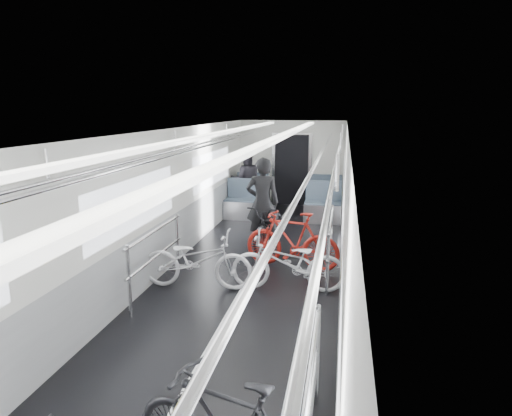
{
  "coord_description": "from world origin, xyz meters",
  "views": [
    {
      "loc": [
        1.45,
        -5.97,
        2.75
      ],
      "look_at": [
        0.0,
        1.57,
        1.06
      ],
      "focal_mm": 32.0,
      "sensor_mm": 36.0,
      "label": 1
    }
  ],
  "objects": [
    {
      "name": "car_shell",
      "position": [
        0.0,
        1.78,
        1.13
      ],
      "size": [
        3.02,
        14.01,
        2.41
      ],
      "color": "black",
      "rests_on": "ground"
    },
    {
      "name": "person_seated",
      "position": [
        -1.08,
        5.75,
        0.85
      ],
      "size": [
        0.98,
        0.86,
        1.7
      ],
      "primitive_type": "imported",
      "rotation": [
        0.0,
        0.0,
        3.44
      ],
      "color": "#27252C",
      "rests_on": "floor"
    },
    {
      "name": "bike_right_far",
      "position": [
        0.63,
        1.6,
        0.51
      ],
      "size": [
        1.75,
        0.8,
        1.01
      ],
      "primitive_type": "imported",
      "rotation": [
        0.0,
        0.0,
        -1.77
      ],
      "color": "maroon",
      "rests_on": "floor"
    },
    {
      "name": "bike_right_mid",
      "position": [
        0.69,
        0.57,
        0.46
      ],
      "size": [
        1.77,
        0.7,
        0.91
      ],
      "primitive_type": "imported",
      "rotation": [
        0.0,
        0.0,
        -1.51
      ],
      "color": "silver",
      "rests_on": "floor"
    },
    {
      "name": "bike_left_far",
      "position": [
        -0.71,
        0.43,
        0.45
      ],
      "size": [
        1.76,
        0.69,
        0.91
      ],
      "primitive_type": "imported",
      "rotation": [
        0.0,
        0.0,
        1.62
      ],
      "color": "silver",
      "rests_on": "floor"
    },
    {
      "name": "bike_aisle",
      "position": [
        0.07,
        2.66,
        0.46
      ],
      "size": [
        0.84,
        1.82,
        0.92
      ],
      "primitive_type": "imported",
      "rotation": [
        0.0,
        0.0,
        -0.13
      ],
      "color": "black",
      "rests_on": "floor"
    },
    {
      "name": "person_standing",
      "position": [
        -0.1,
        2.76,
        0.9
      ],
      "size": [
        0.74,
        0.57,
        1.81
      ],
      "primitive_type": "imported",
      "rotation": [
        0.0,
        0.0,
        3.36
      ],
      "color": "black",
      "rests_on": "floor"
    }
  ]
}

